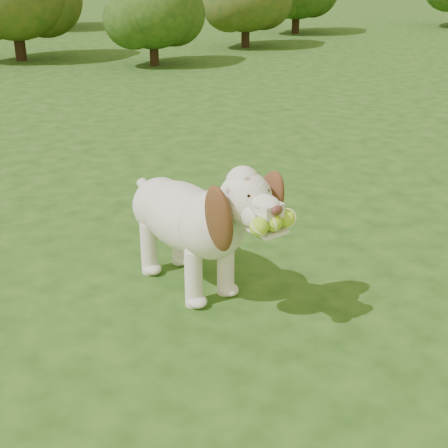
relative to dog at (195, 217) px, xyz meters
name	(u,v)px	position (x,y,z in m)	size (l,w,h in m)	color
ground	(174,291)	(-0.13, 0.01, -0.44)	(80.00, 80.00, 0.00)	#1D4112
dog	(195,217)	(0.00, 0.00, 0.00)	(0.69, 1.26, 0.83)	silver
shrub_c	(152,11)	(1.52, 7.71, 0.45)	(1.46, 1.46, 1.52)	#382314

